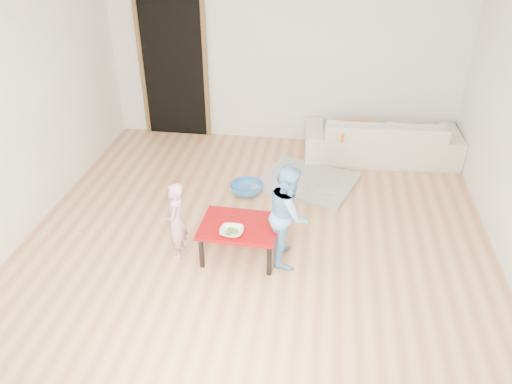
% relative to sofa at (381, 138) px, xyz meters
% --- Properties ---
extents(floor, '(5.00, 5.00, 0.01)m').
position_rel_sofa_xyz_m(floor, '(-1.43, -2.05, -0.31)').
color(floor, '#BC7D50').
rests_on(floor, ground).
extents(back_wall, '(5.00, 0.02, 2.60)m').
position_rel_sofa_xyz_m(back_wall, '(-1.43, 0.45, 0.99)').
color(back_wall, white).
rests_on(back_wall, floor).
extents(left_wall, '(0.02, 5.00, 2.60)m').
position_rel_sofa_xyz_m(left_wall, '(-3.93, -2.05, 0.99)').
color(left_wall, white).
rests_on(left_wall, floor).
extents(doorway, '(1.02, 0.08, 2.11)m').
position_rel_sofa_xyz_m(doorway, '(-3.03, 0.43, 0.72)').
color(doorway, brown).
rests_on(doorway, back_wall).
extents(sofa, '(2.14, 0.93, 0.61)m').
position_rel_sofa_xyz_m(sofa, '(0.00, 0.00, 0.00)').
color(sofa, beige).
rests_on(sofa, floor).
extents(cushion, '(0.56, 0.52, 0.13)m').
position_rel_sofa_xyz_m(cushion, '(-0.37, -0.19, 0.16)').
color(cushion, orange).
rests_on(cushion, sofa).
extents(red_table, '(0.80, 0.61, 0.39)m').
position_rel_sofa_xyz_m(red_table, '(-1.56, -2.47, -0.11)').
color(red_table, '#8B0708').
rests_on(red_table, floor).
extents(bowl, '(0.23, 0.23, 0.06)m').
position_rel_sofa_xyz_m(bowl, '(-1.61, -2.64, 0.11)').
color(bowl, white).
rests_on(bowl, red_table).
extents(broccoli, '(0.12, 0.12, 0.06)m').
position_rel_sofa_xyz_m(broccoli, '(-1.61, -2.64, 0.11)').
color(broccoli, '#2D5919').
rests_on(broccoli, red_table).
extents(child_pink, '(0.23, 0.33, 0.84)m').
position_rel_sofa_xyz_m(child_pink, '(-2.19, -2.54, 0.11)').
color(child_pink, '#CE5E78').
rests_on(child_pink, floor).
extents(child_blue, '(0.45, 0.55, 1.06)m').
position_rel_sofa_xyz_m(child_blue, '(-1.08, -2.41, 0.22)').
color(child_blue, '#69BDF4').
rests_on(child_blue, floor).
extents(basin, '(0.41, 0.41, 0.13)m').
position_rel_sofa_xyz_m(basin, '(-1.70, -1.23, -0.24)').
color(basin, '#3074B6').
rests_on(basin, floor).
extents(blanket, '(1.39, 1.27, 0.06)m').
position_rel_sofa_xyz_m(blanket, '(-0.96, -0.88, -0.28)').
color(blanket, beige).
rests_on(blanket, floor).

